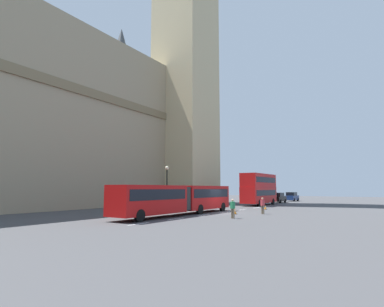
{
  "coord_description": "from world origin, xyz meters",
  "views": [
    {
      "loc": [
        -29.8,
        -16.0,
        2.61
      ],
      "look_at": [
        -1.94,
        2.62,
        6.48
      ],
      "focal_mm": 28.44,
      "sensor_mm": 36.0,
      "label": 1
    }
  ],
  "objects_px": {
    "articulated_bus": "(179,197)",
    "street_lamp": "(167,185)",
    "traffic_cone_middle": "(265,207)",
    "pedestrian_by_kerb": "(263,205)",
    "sedan_trailing": "(292,197)",
    "sedan_lead": "(278,198)",
    "double_decker_bus": "(259,188)",
    "pedestrian_near_cones": "(233,208)",
    "traffic_cone_west": "(235,211)"
  },
  "relations": [
    {
      "from": "traffic_cone_middle",
      "to": "pedestrian_by_kerb",
      "type": "distance_m",
      "value": 7.21
    },
    {
      "from": "double_decker_bus",
      "to": "pedestrian_near_cones",
      "type": "bearing_deg",
      "value": -164.57
    },
    {
      "from": "sedan_trailing",
      "to": "street_lamp",
      "type": "relative_size",
      "value": 0.83
    },
    {
      "from": "double_decker_bus",
      "to": "street_lamp",
      "type": "xyz_separation_m",
      "value": [
        -17.65,
        4.5,
        0.35
      ]
    },
    {
      "from": "traffic_cone_west",
      "to": "pedestrian_near_cones",
      "type": "xyz_separation_m",
      "value": [
        -4.23,
        -1.82,
        0.63
      ]
    },
    {
      "from": "sedan_lead",
      "to": "pedestrian_near_cones",
      "type": "height_order",
      "value": "sedan_lead"
    },
    {
      "from": "traffic_cone_middle",
      "to": "street_lamp",
      "type": "height_order",
      "value": "street_lamp"
    },
    {
      "from": "articulated_bus",
      "to": "traffic_cone_middle",
      "type": "height_order",
      "value": "articulated_bus"
    },
    {
      "from": "double_decker_bus",
      "to": "street_lamp",
      "type": "bearing_deg",
      "value": 165.68
    },
    {
      "from": "sedan_lead",
      "to": "street_lamp",
      "type": "xyz_separation_m",
      "value": [
        -27.68,
        4.25,
        2.14
      ]
    },
    {
      "from": "traffic_cone_west",
      "to": "street_lamp",
      "type": "height_order",
      "value": "street_lamp"
    },
    {
      "from": "double_decker_bus",
      "to": "sedan_trailing",
      "type": "distance_m",
      "value": 19.19
    },
    {
      "from": "traffic_cone_middle",
      "to": "street_lamp",
      "type": "bearing_deg",
      "value": 135.87
    },
    {
      "from": "articulated_bus",
      "to": "sedan_trailing",
      "type": "height_order",
      "value": "articulated_bus"
    },
    {
      "from": "articulated_bus",
      "to": "pedestrian_near_cones",
      "type": "bearing_deg",
      "value": -91.35
    },
    {
      "from": "sedan_lead",
      "to": "pedestrian_by_kerb",
      "type": "relative_size",
      "value": 2.6
    },
    {
      "from": "articulated_bus",
      "to": "sedan_lead",
      "type": "height_order",
      "value": "articulated_bus"
    },
    {
      "from": "traffic_cone_west",
      "to": "street_lamp",
      "type": "bearing_deg",
      "value": 92.7
    },
    {
      "from": "pedestrian_by_kerb",
      "to": "pedestrian_near_cones",
      "type": "bearing_deg",
      "value": 175.25
    },
    {
      "from": "traffic_cone_west",
      "to": "pedestrian_near_cones",
      "type": "relative_size",
      "value": 0.34
    },
    {
      "from": "pedestrian_near_cones",
      "to": "double_decker_bus",
      "type": "bearing_deg",
      "value": 15.43
    },
    {
      "from": "sedan_lead",
      "to": "traffic_cone_middle",
      "type": "relative_size",
      "value": 7.59
    },
    {
      "from": "traffic_cone_west",
      "to": "sedan_trailing",
      "type": "bearing_deg",
      "value": 6.89
    },
    {
      "from": "articulated_bus",
      "to": "sedan_trailing",
      "type": "bearing_deg",
      "value": 0.4
    },
    {
      "from": "articulated_bus",
      "to": "street_lamp",
      "type": "relative_size",
      "value": 3.18
    },
    {
      "from": "sedan_lead",
      "to": "street_lamp",
      "type": "distance_m",
      "value": 28.09
    },
    {
      "from": "street_lamp",
      "to": "pedestrian_by_kerb",
      "type": "distance_m",
      "value": 11.34
    },
    {
      "from": "articulated_bus",
      "to": "pedestrian_by_kerb",
      "type": "xyz_separation_m",
      "value": [
        5.81,
        -6.42,
        -0.83
      ]
    },
    {
      "from": "articulated_bus",
      "to": "double_decker_bus",
      "type": "relative_size",
      "value": 1.81
    },
    {
      "from": "traffic_cone_middle",
      "to": "street_lamp",
      "type": "xyz_separation_m",
      "value": [
        -8.95,
        8.69,
        2.77
      ]
    },
    {
      "from": "double_decker_bus",
      "to": "sedan_trailing",
      "type": "relative_size",
      "value": 2.11
    },
    {
      "from": "sedan_trailing",
      "to": "traffic_cone_west",
      "type": "height_order",
      "value": "sedan_trailing"
    },
    {
      "from": "articulated_bus",
      "to": "pedestrian_near_cones",
      "type": "relative_size",
      "value": 9.9
    },
    {
      "from": "double_decker_bus",
      "to": "pedestrian_by_kerb",
      "type": "distance_m",
      "value": 16.9
    },
    {
      "from": "traffic_cone_middle",
      "to": "pedestrian_by_kerb",
      "type": "bearing_deg",
      "value": -161.84
    },
    {
      "from": "traffic_cone_middle",
      "to": "pedestrian_by_kerb",
      "type": "height_order",
      "value": "pedestrian_by_kerb"
    },
    {
      "from": "articulated_bus",
      "to": "traffic_cone_west",
      "type": "distance_m",
      "value": 5.98
    },
    {
      "from": "traffic_cone_middle",
      "to": "sedan_trailing",
      "type": "bearing_deg",
      "value": 9.12
    },
    {
      "from": "articulated_bus",
      "to": "pedestrian_by_kerb",
      "type": "bearing_deg",
      "value": -47.86
    },
    {
      "from": "articulated_bus",
      "to": "sedan_lead",
      "type": "xyz_separation_m",
      "value": [
        31.36,
        0.25,
        -0.83
      ]
    },
    {
      "from": "sedan_lead",
      "to": "articulated_bus",
      "type": "bearing_deg",
      "value": -179.53
    },
    {
      "from": "double_decker_bus",
      "to": "traffic_cone_west",
      "type": "xyz_separation_m",
      "value": [
        -17.25,
        -4.11,
        -2.43
      ]
    },
    {
      "from": "sedan_lead",
      "to": "sedan_trailing",
      "type": "relative_size",
      "value": 1.0
    },
    {
      "from": "sedan_lead",
      "to": "double_decker_bus",
      "type": "bearing_deg",
      "value": -178.56
    },
    {
      "from": "sedan_trailing",
      "to": "street_lamp",
      "type": "xyz_separation_m",
      "value": [
        -36.76,
        4.22,
        2.14
      ]
    },
    {
      "from": "articulated_bus",
      "to": "traffic_cone_middle",
      "type": "bearing_deg",
      "value": -18.3
    },
    {
      "from": "street_lamp",
      "to": "pedestrian_by_kerb",
      "type": "xyz_separation_m",
      "value": [
        2.13,
        -10.93,
        -2.14
      ]
    },
    {
      "from": "articulated_bus",
      "to": "sedan_trailing",
      "type": "relative_size",
      "value": 3.8
    },
    {
      "from": "articulated_bus",
      "to": "pedestrian_near_cones",
      "type": "xyz_separation_m",
      "value": [
        -0.14,
        -5.92,
        -0.83
      ]
    },
    {
      "from": "sedan_lead",
      "to": "traffic_cone_middle",
      "type": "distance_m",
      "value": 19.25
    }
  ]
}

